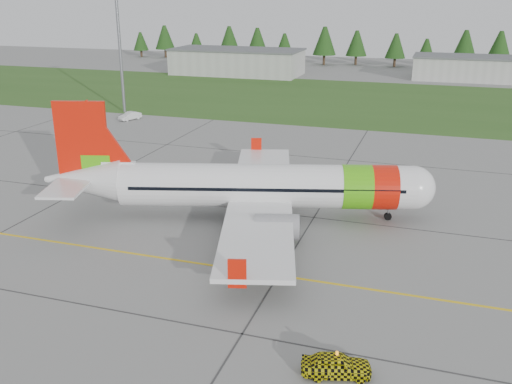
% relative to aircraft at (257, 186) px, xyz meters
% --- Properties ---
extents(ground, '(320.00, 320.00, 0.00)m').
position_rel_aircraft_xyz_m(ground, '(-4.99, -18.32, -3.09)').
color(ground, gray).
rests_on(ground, ground).
extents(aircraft, '(34.59, 32.62, 10.71)m').
position_rel_aircraft_xyz_m(aircraft, '(0.00, 0.00, 0.00)').
color(aircraft, silver).
rests_on(aircraft, ground).
extents(follow_me_car, '(1.65, 1.81, 3.80)m').
position_rel_aircraft_xyz_m(follow_me_car, '(11.14, -20.43, -1.19)').
color(follow_me_car, yellow).
rests_on(follow_me_car, ground).
extents(service_van, '(1.75, 1.71, 3.97)m').
position_rel_aircraft_xyz_m(service_van, '(-32.93, 34.43, -1.10)').
color(service_van, silver).
rests_on(service_van, ground).
extents(grass_strip, '(320.00, 50.00, 0.03)m').
position_rel_aircraft_xyz_m(grass_strip, '(-4.99, 63.68, -3.07)').
color(grass_strip, '#30561E').
rests_on(grass_strip, ground).
extents(taxi_guideline, '(120.00, 0.25, 0.02)m').
position_rel_aircraft_xyz_m(taxi_guideline, '(-4.99, -10.32, -3.08)').
color(taxi_guideline, gold).
rests_on(taxi_guideline, ground).
extents(hangar_west, '(32.00, 14.00, 6.00)m').
position_rel_aircraft_xyz_m(hangar_west, '(-34.99, 91.68, -0.09)').
color(hangar_west, '#A8A8A3').
rests_on(hangar_west, ground).
extents(hangar_east, '(24.00, 12.00, 5.20)m').
position_rel_aircraft_xyz_m(hangar_east, '(20.01, 99.68, -0.49)').
color(hangar_east, '#A8A8A3').
rests_on(hangar_east, ground).
extents(floodlight_mast, '(0.50, 0.50, 20.00)m').
position_rel_aircraft_xyz_m(floodlight_mast, '(-36.99, 39.68, 6.91)').
color(floodlight_mast, slate).
rests_on(floodlight_mast, ground).
extents(treeline, '(160.00, 8.00, 10.00)m').
position_rel_aircraft_xyz_m(treeline, '(-4.99, 119.68, 1.91)').
color(treeline, '#1C3F14').
rests_on(treeline, ground).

